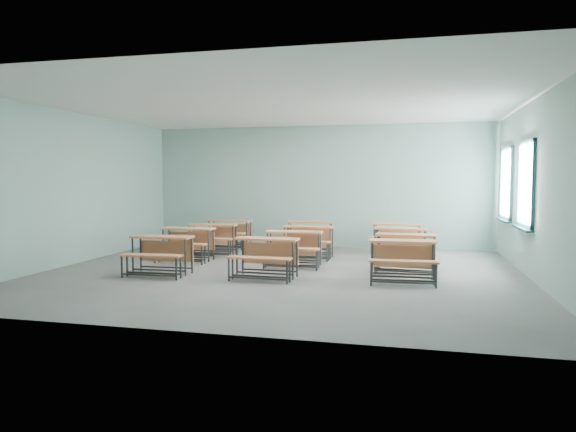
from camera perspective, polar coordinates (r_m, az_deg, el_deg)
name	(u,v)px	position (r m, az deg, el deg)	size (l,w,h in m)	color
room	(286,189)	(9.75, -0.25, 3.02)	(9.04, 8.04, 3.24)	slate
desk_unit_r0c0	(160,249)	(9.88, -14.06, -3.58)	(1.17, 0.80, 0.72)	#CE784A
desk_unit_r0c1	(265,251)	(9.27, -2.54, -3.95)	(1.18, 0.81, 0.72)	#CE784A
desk_unit_r0c2	(403,254)	(9.13, 12.63, -4.17)	(1.19, 0.82, 0.72)	#CE784A
desk_unit_r1c0	(186,239)	(11.43, -11.22, -2.51)	(1.17, 0.80, 0.72)	#CE784A
desk_unit_r1c1	(293,243)	(10.48, 0.60, -3.02)	(1.20, 0.84, 0.72)	#CE784A
desk_unit_r1c2	(406,247)	(10.17, 12.94, -3.34)	(1.20, 0.84, 0.72)	#CE784A
desk_unit_r2c0	(212,234)	(12.29, -8.48, -2.02)	(1.22, 0.88, 0.72)	#CE784A
desk_unit_r2c1	(308,237)	(11.63, 2.19, -2.33)	(1.16, 0.79, 0.72)	#CE784A
desk_unit_r2c2	(400,239)	(11.45, 12.33, -2.51)	(1.22, 0.88, 0.72)	#CE784A
desk_unit_r3c0	(228,229)	(13.51, -6.64, -1.46)	(1.19, 0.82, 0.72)	#CE784A
desk_unit_r3c1	(310,231)	(12.96, 2.41, -1.67)	(1.20, 0.85, 0.72)	#CE784A
desk_unit_r3c2	(396,234)	(12.58, 11.96, -1.93)	(1.22, 0.88, 0.72)	#CE784A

